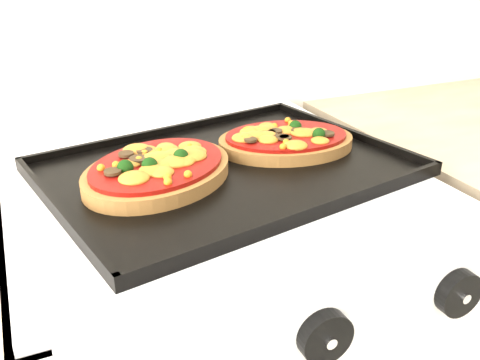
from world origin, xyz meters
TOP-DOWN VIEW (x-y plane):
  - control_panel at (-0.04, 1.39)m, footprint 0.60×0.02m
  - knob_center at (-0.04, 1.37)m, footprint 0.06×0.02m
  - knob_right at (0.14, 1.37)m, footprint 0.06×0.02m
  - baking_tray at (-0.02, 1.68)m, footprint 0.57×0.47m
  - pizza_left at (-0.12, 1.68)m, footprint 0.30×0.28m
  - pizza_right at (0.10, 1.71)m, footprint 0.25×0.20m

SIDE VIEW (x-z plane):
  - control_panel at x=-0.04m, z-range 0.81..0.90m
  - knob_center at x=-0.04m, z-range 0.83..0.88m
  - knob_right at x=0.14m, z-range 0.83..0.88m
  - baking_tray at x=-0.02m, z-range 0.91..0.93m
  - pizza_right at x=0.10m, z-range 0.92..0.95m
  - pizza_left at x=-0.12m, z-range 0.92..0.95m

